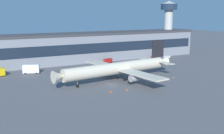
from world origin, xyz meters
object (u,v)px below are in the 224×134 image
(catering_truck, at_px, (31,69))
(traffic_cone_1, at_px, (127,90))
(control_tower, at_px, (168,21))
(crew_van, at_px, (108,61))
(follow_me_car, at_px, (167,57))
(pushback_tractor, at_px, (155,57))
(traffic_cone_0, at_px, (173,77))
(traffic_cone_3, at_px, (111,91))
(airliner, at_px, (119,68))
(traffic_cone_2, at_px, (146,85))
(baggage_tug, at_px, (99,65))

(catering_truck, height_order, traffic_cone_1, catering_truck)
(control_tower, bearing_deg, crew_van, -163.13)
(follow_me_car, relative_size, pushback_tractor, 0.90)
(crew_van, height_order, traffic_cone_0, crew_van)
(traffic_cone_1, bearing_deg, crew_van, 69.12)
(follow_me_car, xyz_separation_m, traffic_cone_3, (-63.87, -46.51, -0.74))
(airliner, relative_size, control_tower, 1.58)
(airliner, height_order, catering_truck, airliner)
(catering_truck, xyz_separation_m, pushback_tractor, (74.69, 5.53, -1.24))
(traffic_cone_3, bearing_deg, follow_me_car, 36.06)
(airliner, xyz_separation_m, follow_me_car, (52.69, 32.62, -4.02))
(follow_me_car, bearing_deg, traffic_cone_0, -126.82)
(control_tower, xyz_separation_m, traffic_cone_1, (-75.97, -68.77, -21.51))
(pushback_tractor, height_order, traffic_cone_2, pushback_tractor)
(control_tower, distance_m, traffic_cone_3, 108.60)
(traffic_cone_0, distance_m, traffic_cone_3, 34.62)
(traffic_cone_3, bearing_deg, catering_truck, 111.40)
(catering_truck, relative_size, crew_van, 1.36)
(baggage_tug, height_order, traffic_cone_0, baggage_tug)
(follow_me_car, height_order, traffic_cone_2, follow_me_car)
(catering_truck, bearing_deg, pushback_tractor, 4.23)
(control_tower, xyz_separation_m, follow_me_car, (-18.13, -21.37, -20.79))
(traffic_cone_0, xyz_separation_m, traffic_cone_1, (-27.97, -7.48, 0.05))
(airliner, relative_size, pushback_tractor, 10.60)
(catering_truck, bearing_deg, control_tower, 13.36)
(catering_truck, bearing_deg, traffic_cone_3, -68.60)
(traffic_cone_3, bearing_deg, airliner, 51.18)
(catering_truck, height_order, pushback_tractor, catering_truck)
(catering_truck, bearing_deg, follow_me_car, 1.56)
(control_tower, relative_size, pushback_tractor, 6.71)
(catering_truck, xyz_separation_m, follow_me_car, (81.22, 2.22, -1.20))
(airliner, xyz_separation_m, crew_van, (14.57, 36.94, -3.65))
(control_tower, height_order, follow_me_car, control_tower)
(pushback_tractor, bearing_deg, catering_truck, -175.77)
(control_tower, bearing_deg, traffic_cone_2, -134.74)
(pushback_tractor, height_order, traffic_cone_0, pushback_tractor)
(follow_me_car, bearing_deg, baggage_tug, -177.38)
(traffic_cone_2, bearing_deg, follow_me_car, 43.37)
(control_tower, bearing_deg, follow_me_car, -130.30)
(catering_truck, bearing_deg, traffic_cone_2, -52.06)
(traffic_cone_0, bearing_deg, catering_truck, 143.71)
(baggage_tug, distance_m, traffic_cone_2, 43.02)
(pushback_tractor, bearing_deg, traffic_cone_1, -135.34)
(crew_van, distance_m, traffic_cone_0, 45.01)
(control_tower, height_order, crew_van, control_tower)
(control_tower, distance_m, catering_truck, 103.97)
(catering_truck, bearing_deg, crew_van, 8.62)
(pushback_tractor, distance_m, traffic_cone_2, 63.62)
(control_tower, height_order, catering_truck, control_tower)
(catering_truck, distance_m, follow_me_car, 81.26)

